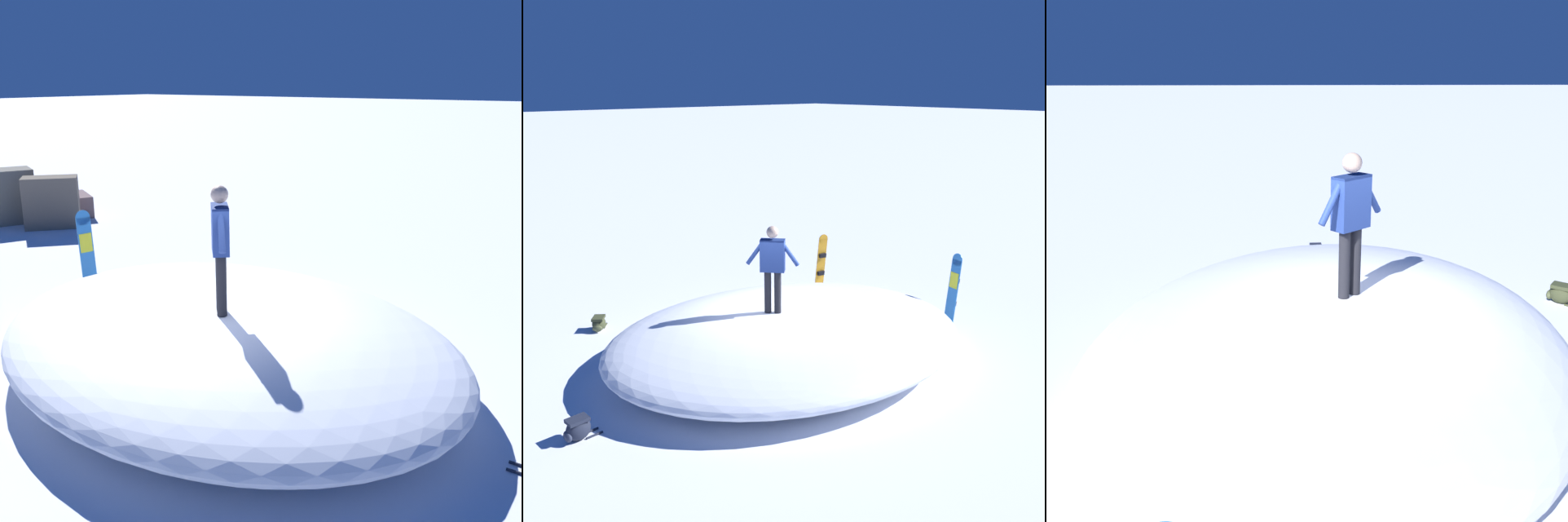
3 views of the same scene
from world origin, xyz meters
TOP-DOWN VIEW (x-y plane):
  - ground at (0.00, 0.00)m, footprint 240.00×240.00m
  - snow_mound at (-0.43, 0.02)m, footprint 7.23×8.52m
  - snowboarder_standing at (-0.18, 0.21)m, footprint 0.86×0.76m
  - backpack_near at (-0.36, 4.45)m, footprint 0.29×0.61m
  - backpack_far at (3.60, 2.22)m, footprint 0.60×0.55m

SIDE VIEW (x-z plane):
  - ground at x=0.00m, z-range 0.00..0.00m
  - backpack_far at x=3.60m, z-range 0.00..0.33m
  - backpack_near at x=-0.36m, z-range 0.01..0.39m
  - snow_mound at x=-0.43m, z-range 0.00..1.02m
  - snowboarder_standing at x=-0.18m, z-range 1.16..2.94m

